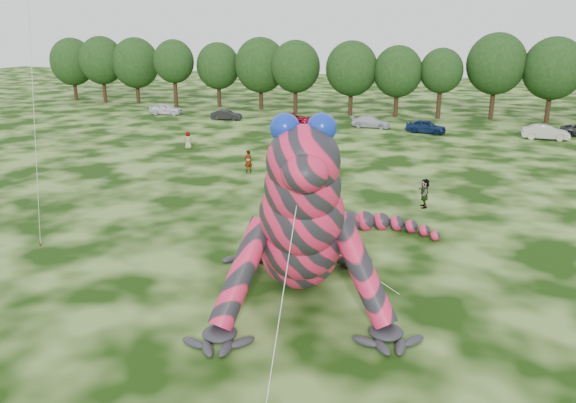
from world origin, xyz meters
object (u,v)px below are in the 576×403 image
Objects in this scene: tree_3 at (174,73)px; spectator_1 at (316,166)px; tree_1 at (103,70)px; tree_10 at (495,77)px; tree_9 at (440,84)px; car_3 at (371,122)px; spectator_0 at (248,162)px; car_4 at (426,126)px; inflatable_gecko at (299,193)px; tree_2 at (136,71)px; tree_5 at (261,74)px; tree_11 at (552,80)px; car_2 at (295,119)px; car_1 at (226,115)px; car_0 at (166,109)px; spectator_5 at (425,193)px; tree_7 at (351,78)px; tree_0 at (73,69)px; car_5 at (546,132)px; tree_8 at (397,82)px; tree_4 at (218,75)px; tree_6 at (296,77)px.

tree_3 reaches higher than spectator_1.
tree_10 is at bearing 0.54° from tree_1.
car_3 is (-6.98, -9.14, -3.69)m from tree_9.
tree_1 is at bearing -85.27° from spectator_0.
car_4 is at bearing -103.34° from car_3.
inflatable_gecko is 65.93m from tree_2.
tree_11 is at bearing -0.37° from tree_5.
car_2 is 2.75× the size of spectator_1.
tree_10 is 39.38m from spectator_0.
car_1 is (11.75, -8.84, -4.10)m from tree_3.
tree_1 is at bearing 79.01° from car_3.
spectator_5 is (35.63, -30.23, 0.20)m from car_0.
tree_1 reaches higher than tree_7.
tree_5 reaches higher than car_2.
inflatable_gecko is 41.60m from car_3.
tree_1 is 1.00× the size of tree_5.
inflatable_gecko is at bearing -51.86° from tree_2.
tree_0 reaches higher than spectator_5.
spectator_5 reaches higher than car_5.
car_2 is 23.41m from spectator_0.
tree_8 is 12.09m from car_4.
tree_11 is 22.52m from car_3.
tree_10 is 13.82m from car_5.
tree_4 is 12.26m from tree_6.
tree_2 is (5.34, 0.71, -0.08)m from tree_1.
car_3 is at bearing 76.50° from inflatable_gecko.
tree_8 reaches higher than car_1.
tree_3 is at bearing 76.77° from car_2.
tree_8 is (38.80, -1.78, -0.35)m from tree_2.
tree_2 reaches higher than car_1.
tree_6 is at bearing 153.56° from spectator_1.
tree_9 is at bearing -81.39° from car_0.
inflatable_gecko reaches higher than car_2.
tree_2 reaches higher than tree_6.
tree_11 reaches higher than tree_5.
tree_6 is at bearing -70.15° from car_0.
tree_2 is 2.04× the size of car_2.
car_2 reaches higher than car_1.
spectator_1 is at bearing -133.75° from spectator_5.
tree_10 is at bearing -52.47° from car_2.
car_5 reaches higher than car_3.
tree_5 is at bearing 162.54° from tree_6.
tree_2 reaches higher than spectator_5.
spectator_1 is (-6.67, -21.57, 0.13)m from car_4.
spectator_5 is at bearing -56.74° from tree_5.
tree_10 reaches higher than tree_8.
tree_5 is 5.30× the size of spectator_0.
tree_0 is at bearing -171.42° from spectator_1.
tree_1 is 44.15m from tree_8.
tree_5 is 0.97× the size of tree_11.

